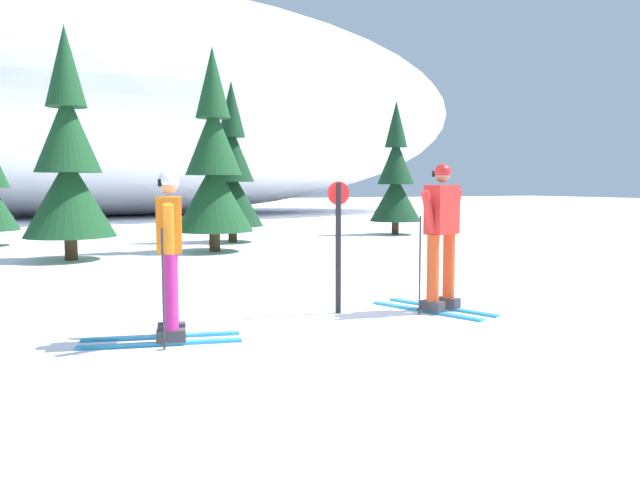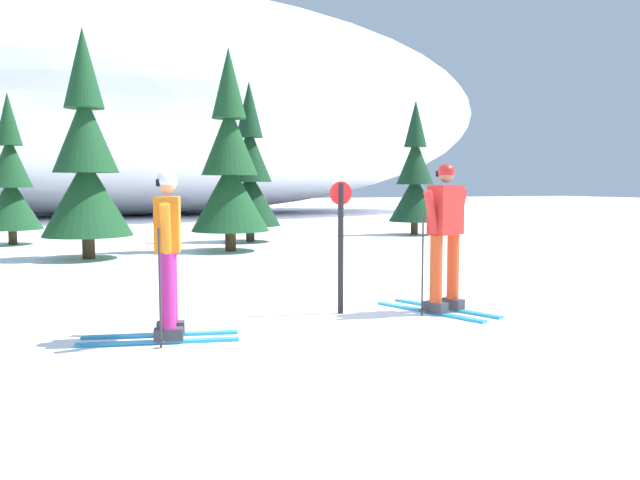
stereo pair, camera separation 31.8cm
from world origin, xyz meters
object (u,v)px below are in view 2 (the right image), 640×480
at_px(skier_orange_jacket, 167,252).
at_px(skier_red_jacket, 445,234).
at_px(pine_tree_left, 10,181).
at_px(pine_tree_center_right, 230,167).
at_px(pine_tree_far_right, 415,179).
at_px(trail_marker_post, 341,240).
at_px(pine_tree_right, 250,175).
at_px(pine_tree_center_left, 86,163).

bearing_deg(skier_orange_jacket, skier_red_jacket, 2.16).
bearing_deg(skier_red_jacket, pine_tree_left, 114.68).
relative_size(pine_tree_center_right, pine_tree_far_right, 1.14).
relative_size(skier_orange_jacket, pine_tree_left, 0.43).
distance_m(skier_orange_jacket, trail_marker_post, 2.21).
bearing_deg(pine_tree_far_right, pine_tree_right, -175.67).
bearing_deg(pine_tree_center_left, pine_tree_far_right, 17.28).
xyz_separation_m(pine_tree_center_left, trail_marker_post, (2.55, -7.27, -1.10)).
distance_m(pine_tree_left, pine_tree_far_right, 11.40).
distance_m(skier_red_jacket, pine_tree_right, 10.34).
relative_size(skier_red_jacket, pine_tree_right, 0.42).
distance_m(skier_red_jacket, trail_marker_post, 1.27).
distance_m(skier_orange_jacket, skier_red_jacket, 3.34).
relative_size(skier_orange_jacket, pine_tree_right, 0.39).
height_order(skier_orange_jacket, trail_marker_post, skier_orange_jacket).
xyz_separation_m(skier_orange_jacket, trail_marker_post, (2.14, 0.54, 0.02)).
bearing_deg(pine_tree_right, pine_tree_left, 165.66).
height_order(skier_red_jacket, pine_tree_far_right, pine_tree_far_right).
bearing_deg(pine_tree_center_left, pine_tree_center_right, 7.06).
height_order(pine_tree_left, pine_tree_center_left, pine_tree_center_left).
xyz_separation_m(pine_tree_right, trail_marker_post, (-1.72, -9.87, -0.90)).
bearing_deg(pine_tree_left, trail_marker_post, -69.63).
relative_size(pine_tree_far_right, trail_marker_post, 2.59).
bearing_deg(skier_orange_jacket, pine_tree_center_right, 71.51).
bearing_deg(skier_red_jacket, pine_tree_right, 87.09).
bearing_deg(pine_tree_right, skier_red_jacket, -92.91).
distance_m(skier_red_jacket, pine_tree_far_right, 12.25).
xyz_separation_m(pine_tree_left, pine_tree_far_right, (11.34, -1.11, 0.09)).
height_order(pine_tree_left, pine_tree_center_right, pine_tree_center_right).
height_order(skier_orange_jacket, pine_tree_center_right, pine_tree_center_right).
distance_m(skier_red_jacket, pine_tree_center_right, 8.17).
relative_size(skier_red_jacket, pine_tree_center_right, 0.39).
relative_size(pine_tree_right, trail_marker_post, 2.70).
distance_m(pine_tree_center_right, trail_marker_post, 7.76).
bearing_deg(skier_red_jacket, trail_marker_post, 160.76).
height_order(pine_tree_center_right, trail_marker_post, pine_tree_center_right).
xyz_separation_m(pine_tree_far_right, trail_marker_post, (-7.11, -10.28, -0.83)).
xyz_separation_m(pine_tree_center_right, pine_tree_right, (1.12, 2.21, -0.16)).
height_order(skier_red_jacket, pine_tree_right, pine_tree_right).
xyz_separation_m(pine_tree_right, pine_tree_far_right, (5.39, 0.41, -0.08)).
bearing_deg(pine_tree_left, skier_red_jacket, -65.32).
bearing_deg(pine_tree_center_right, trail_marker_post, -94.50).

